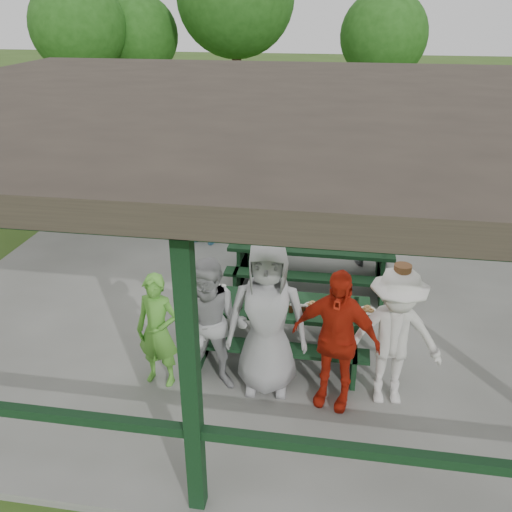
% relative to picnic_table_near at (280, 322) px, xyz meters
% --- Properties ---
extents(ground, '(90.00, 90.00, 0.00)m').
position_rel_picnic_table_near_xyz_m(ground, '(-0.48, 1.20, -0.57)').
color(ground, '#345319').
rests_on(ground, ground).
extents(concrete_slab, '(10.00, 8.00, 0.10)m').
position_rel_picnic_table_near_xyz_m(concrete_slab, '(-0.48, 1.20, -0.52)').
color(concrete_slab, slate).
rests_on(concrete_slab, ground).
extents(pavilion_structure, '(10.60, 8.60, 3.24)m').
position_rel_picnic_table_near_xyz_m(pavilion_structure, '(-0.48, 1.20, 2.60)').
color(pavilion_structure, black).
rests_on(pavilion_structure, concrete_slab).
extents(picnic_table_near, '(2.35, 1.39, 0.75)m').
position_rel_picnic_table_near_xyz_m(picnic_table_near, '(0.00, 0.00, 0.00)').
color(picnic_table_near, black).
rests_on(picnic_table_near, concrete_slab).
extents(picnic_table_far, '(2.68, 1.39, 0.75)m').
position_rel_picnic_table_near_xyz_m(picnic_table_far, '(0.27, 2.00, 0.01)').
color(picnic_table_far, black).
rests_on(picnic_table_far, concrete_slab).
extents(table_setting, '(2.37, 0.45, 0.10)m').
position_rel_picnic_table_near_xyz_m(table_setting, '(-0.05, 0.02, 0.32)').
color(table_setting, white).
rests_on(table_setting, picnic_table_near).
extents(contestant_green, '(0.59, 0.43, 1.50)m').
position_rel_picnic_table_near_xyz_m(contestant_green, '(-1.40, -0.87, 0.28)').
color(contestant_green, '#55A234').
rests_on(contestant_green, concrete_slab).
extents(contestant_grey_left, '(0.88, 0.70, 1.74)m').
position_rel_picnic_table_near_xyz_m(contestant_grey_left, '(-0.71, -0.86, 0.40)').
color(contestant_grey_left, '#9C9C9F').
rests_on(contestant_grey_left, concrete_slab).
extents(contestant_grey_mid, '(1.01, 0.70, 1.98)m').
position_rel_picnic_table_near_xyz_m(contestant_grey_mid, '(-0.07, -0.76, 0.52)').
color(contestant_grey_mid, gray).
rests_on(contestant_grey_mid, concrete_slab).
extents(contestant_red, '(1.11, 0.67, 1.76)m').
position_rel_picnic_table_near_xyz_m(contestant_red, '(0.73, -0.91, 0.41)').
color(contestant_red, '#AF1E0D').
rests_on(contestant_red, concrete_slab).
extents(contestant_white_fedora, '(1.20, 0.77, 1.81)m').
position_rel_picnic_table_near_xyz_m(contestant_white_fedora, '(1.40, -0.77, 0.42)').
color(contestant_white_fedora, silver).
rests_on(contestant_white_fedora, concrete_slab).
extents(spectator_lblue, '(1.69, 0.95, 1.74)m').
position_rel_picnic_table_near_xyz_m(spectator_lblue, '(-0.66, 2.77, 0.40)').
color(spectator_lblue, '#8FB0DD').
rests_on(spectator_lblue, concrete_slab).
extents(spectator_blue, '(0.75, 0.57, 1.84)m').
position_rel_picnic_table_near_xyz_m(spectator_blue, '(-1.95, 3.43, 0.45)').
color(spectator_blue, teal).
rests_on(spectator_blue, concrete_slab).
extents(spectator_grey, '(0.89, 0.77, 1.58)m').
position_rel_picnic_table_near_xyz_m(spectator_grey, '(1.24, 2.98, 0.32)').
color(spectator_grey, gray).
rests_on(spectator_grey, concrete_slab).
extents(pickup_truck, '(5.04, 2.52, 1.37)m').
position_rel_picnic_table_near_xyz_m(pickup_truck, '(0.70, 10.00, 0.12)').
color(pickup_truck, silver).
rests_on(pickup_truck, ground).
extents(farm_trailer, '(3.85, 1.81, 1.34)m').
position_rel_picnic_table_near_xyz_m(farm_trailer, '(-2.84, 9.86, 0.10)').
color(farm_trailer, navy).
rests_on(farm_trailer, ground).
extents(tree_far_left, '(3.04, 3.04, 4.76)m').
position_rel_picnic_table_near_xyz_m(tree_far_left, '(-7.38, 15.38, 2.64)').
color(tree_far_left, '#341F14').
rests_on(tree_far_left, ground).
extents(tree_mid, '(3.12, 3.12, 4.87)m').
position_rel_picnic_table_near_xyz_m(tree_mid, '(1.89, 15.18, 2.72)').
color(tree_mid, '#341F14').
rests_on(tree_mid, ground).
extents(tree_edge_left, '(3.40, 3.40, 5.31)m').
position_rel_picnic_table_near_xyz_m(tree_edge_left, '(-8.91, 13.51, 3.03)').
color(tree_edge_left, '#341F14').
rests_on(tree_edge_left, ground).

